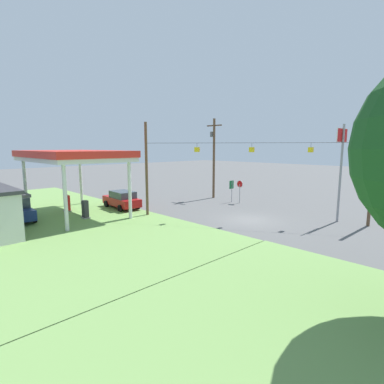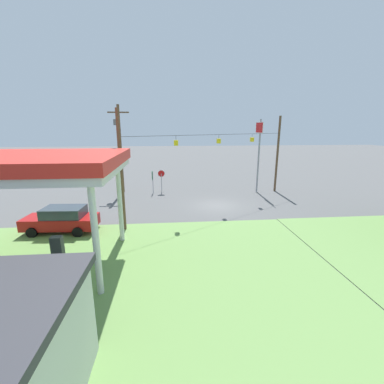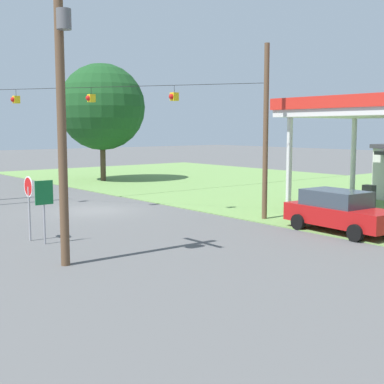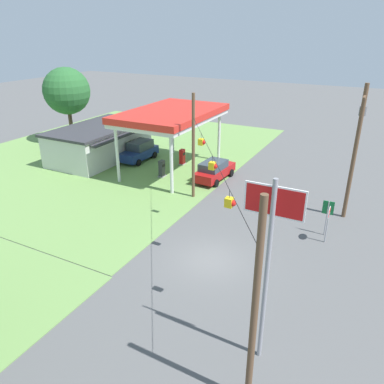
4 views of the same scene
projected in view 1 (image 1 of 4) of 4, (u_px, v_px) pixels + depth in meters
The scene contains 11 objects.
ground_plane at pixel (250, 220), 25.08m from camera, with size 160.00×160.00×0.00m, color #565656.
gas_station_canopy at pixel (73, 156), 26.18m from camera, with size 10.80×6.78×5.75m.
fuel_pump_near at pixel (85, 210), 25.51m from camera, with size 0.71×0.56×1.56m.
fuel_pump_far at pixel (67, 204), 28.20m from camera, with size 0.71×0.56×1.56m.
car_at_pumps_front at pixel (122, 199), 29.69m from camera, with size 4.87×2.33×1.75m.
car_at_pumps_rear at pixel (16, 210), 24.42m from camera, with size 4.56×2.18×2.00m.
stop_sign_roadside at pixel (240, 187), 32.34m from camera, with size 0.80×0.08×2.50m.
stop_sign_overhead at pixel (341, 153), 23.80m from camera, with size 0.22×2.16×7.85m.
route_sign at pixel (232, 187), 32.90m from camera, with size 0.10×0.70×2.40m.
utility_pole_main at pixel (214, 154), 35.30m from camera, with size 2.20×0.44×9.32m.
signal_span_gantry at pixel (251, 167), 24.42m from camera, with size 15.29×10.24×8.20m.
Camera 1 is at (-14.06, 20.57, 6.09)m, focal length 28.00 mm.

